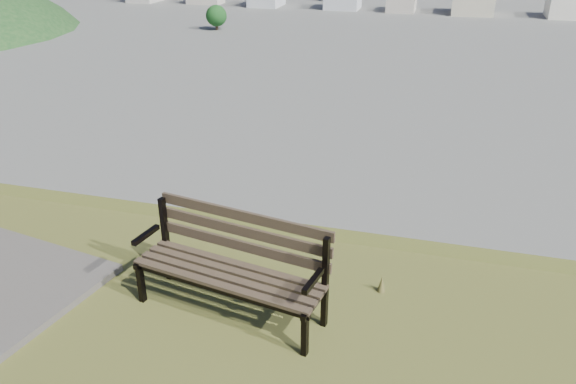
% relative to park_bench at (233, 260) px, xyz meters
% --- Properties ---
extents(park_bench, '(1.82, 0.86, 0.92)m').
position_rel_park_bench_xyz_m(park_bench, '(0.00, 0.00, 0.00)').
color(park_bench, '#483C2A').
rests_on(park_bench, hilltop_mesa).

